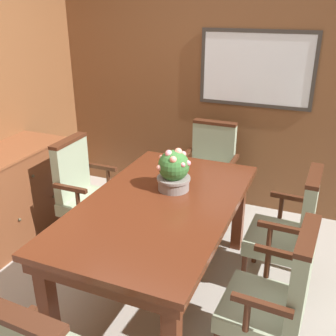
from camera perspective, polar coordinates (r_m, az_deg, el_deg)
The scene contains 9 objects.
ground_plane at distance 3.08m, azimuth -3.84°, elevation -19.06°, with size 14.00×14.00×0.00m, color #A39E93.
wall_back at distance 4.13m, azimuth 7.45°, elevation 11.15°, with size 7.20×0.08×2.45m.
dining_table at distance 2.82m, azimuth -1.18°, elevation -6.68°, with size 1.03×1.78×0.77m.
chair_head_far at distance 3.96m, azimuth 6.09°, elevation -0.03°, with size 0.52×0.46×0.98m.
chair_right_near at distance 2.42m, azimuth 15.52°, elevation -17.62°, with size 0.48×0.54×0.98m.
chair_left_far at distance 3.58m, azimuth -12.14°, elevation -3.06°, with size 0.46×0.52×0.98m.
chair_right_far at distance 3.07m, azimuth 17.33°, elevation -8.30°, with size 0.47×0.53×0.98m.
potted_plant at distance 2.89m, azimuth 0.84°, elevation -0.40°, with size 0.25×0.26×0.33m.
sideboard_cabinet at distance 3.92m, azimuth -21.46°, elevation -3.45°, with size 0.53×1.06×0.85m.
Camera 1 is at (1.05, -2.03, 2.07)m, focal length 42.00 mm.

